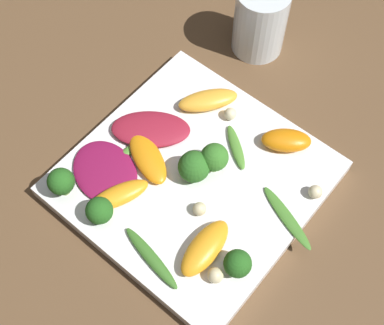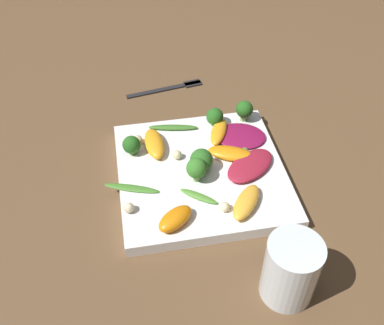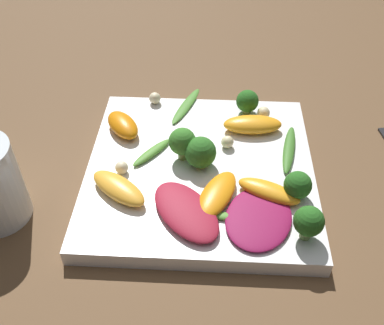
% 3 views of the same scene
% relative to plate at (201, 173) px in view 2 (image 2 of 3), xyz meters
% --- Properties ---
extents(ground_plane, '(2.40, 2.40, 0.00)m').
position_rel_plate_xyz_m(ground_plane, '(0.00, 0.00, -0.01)').
color(ground_plane, brown).
extents(plate, '(0.28, 0.28, 0.02)m').
position_rel_plate_xyz_m(plate, '(0.00, 0.00, 0.00)').
color(plate, white).
rests_on(plate, ground_plane).
extents(drinking_glass, '(0.07, 0.07, 0.10)m').
position_rel_plate_xyz_m(drinking_glass, '(0.07, -0.23, 0.04)').
color(drinking_glass, white).
rests_on(drinking_glass, ground_plane).
extents(fork, '(0.16, 0.04, 0.01)m').
position_rel_plate_xyz_m(fork, '(-0.01, 0.27, -0.01)').
color(fork, '#262628').
rests_on(fork, ground_plane).
extents(radicchio_leaf_0, '(0.11, 0.10, 0.01)m').
position_rel_plate_xyz_m(radicchio_leaf_0, '(0.08, -0.01, 0.02)').
color(radicchio_leaf_0, maroon).
rests_on(radicchio_leaf_0, plate).
extents(radicchio_leaf_1, '(0.11, 0.09, 0.01)m').
position_rel_plate_xyz_m(radicchio_leaf_1, '(0.08, 0.07, 0.01)').
color(radicchio_leaf_1, maroon).
rests_on(radicchio_leaf_1, plate).
extents(orange_segment_0, '(0.04, 0.08, 0.02)m').
position_rel_plate_xyz_m(orange_segment_0, '(-0.07, 0.07, 0.02)').
color(orange_segment_0, orange).
rests_on(orange_segment_0, plate).
extents(orange_segment_1, '(0.09, 0.06, 0.02)m').
position_rel_plate_xyz_m(orange_segment_1, '(0.06, 0.02, 0.02)').
color(orange_segment_1, orange).
rests_on(orange_segment_1, plate).
extents(orange_segment_2, '(0.07, 0.06, 0.02)m').
position_rel_plate_xyz_m(orange_segment_2, '(-0.06, -0.10, 0.02)').
color(orange_segment_2, orange).
rests_on(orange_segment_2, plate).
extents(orange_segment_3, '(0.07, 0.08, 0.02)m').
position_rel_plate_xyz_m(orange_segment_3, '(0.05, -0.09, 0.02)').
color(orange_segment_3, '#FCAD33').
rests_on(orange_segment_3, plate).
extents(orange_segment_4, '(0.05, 0.08, 0.02)m').
position_rel_plate_xyz_m(orange_segment_4, '(0.05, 0.08, 0.02)').
color(orange_segment_4, orange).
rests_on(orange_segment_4, plate).
extents(broccoli_floret_0, '(0.04, 0.04, 0.04)m').
position_rel_plate_xyz_m(broccoli_floret_0, '(-0.00, -0.00, 0.03)').
color(broccoli_floret_0, '#7A9E51').
rests_on(broccoli_floret_0, plate).
extents(broccoli_floret_1, '(0.03, 0.03, 0.04)m').
position_rel_plate_xyz_m(broccoli_floret_1, '(0.10, 0.11, 0.03)').
color(broccoli_floret_1, '#7A9E51').
rests_on(broccoli_floret_1, plate).
extents(broccoli_floret_2, '(0.03, 0.03, 0.04)m').
position_rel_plate_xyz_m(broccoli_floret_2, '(-0.01, -0.02, 0.04)').
color(broccoli_floret_2, '#7A9E51').
rests_on(broccoli_floret_2, plate).
extents(broccoli_floret_3, '(0.03, 0.03, 0.03)m').
position_rel_plate_xyz_m(broccoli_floret_3, '(0.05, 0.11, 0.03)').
color(broccoli_floret_3, '#7A9E51').
rests_on(broccoli_floret_3, plate).
extents(broccoli_floret_4, '(0.03, 0.03, 0.03)m').
position_rel_plate_xyz_m(broccoli_floret_4, '(-0.11, 0.06, 0.03)').
color(broccoli_floret_4, '#7A9E51').
rests_on(broccoli_floret_4, plate).
extents(arugula_sprig_0, '(0.06, 0.05, 0.01)m').
position_rel_plate_xyz_m(arugula_sprig_0, '(-0.02, -0.06, 0.01)').
color(arugula_sprig_0, '#518E33').
rests_on(arugula_sprig_0, plate).
extents(arugula_sprig_1, '(0.02, 0.08, 0.01)m').
position_rel_plate_xyz_m(arugula_sprig_1, '(0.08, 0.02, 0.01)').
color(arugula_sprig_1, '#518E33').
rests_on(arugula_sprig_1, plate).
extents(arugula_sprig_2, '(0.09, 0.04, 0.00)m').
position_rel_plate_xyz_m(arugula_sprig_2, '(-0.12, -0.02, 0.01)').
color(arugula_sprig_2, '#47842D').
rests_on(arugula_sprig_2, plate).
extents(arugula_sprig_3, '(0.09, 0.03, 0.01)m').
position_rel_plate_xyz_m(arugula_sprig_3, '(-0.03, 0.11, 0.01)').
color(arugula_sprig_3, '#3D7528').
rests_on(arugula_sprig_3, plate).
extents(macadamia_nut_0, '(0.02, 0.02, 0.02)m').
position_rel_plate_xyz_m(macadamia_nut_0, '(0.02, -0.09, 0.02)').
color(macadamia_nut_0, beige).
rests_on(macadamia_nut_0, plate).
extents(macadamia_nut_1, '(0.02, 0.02, 0.02)m').
position_rel_plate_xyz_m(macadamia_nut_1, '(-0.04, 0.03, 0.02)').
color(macadamia_nut_1, beige).
rests_on(macadamia_nut_1, plate).
extents(macadamia_nut_2, '(0.02, 0.02, 0.02)m').
position_rel_plate_xyz_m(macadamia_nut_2, '(-0.13, -0.07, 0.02)').
color(macadamia_nut_2, beige).
rests_on(macadamia_nut_2, plate).
extents(macadamia_nut_3, '(0.02, 0.02, 0.02)m').
position_rel_plate_xyz_m(macadamia_nut_3, '(-0.10, 0.08, 0.02)').
color(macadamia_nut_3, beige).
rests_on(macadamia_nut_3, plate).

